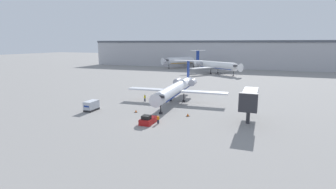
# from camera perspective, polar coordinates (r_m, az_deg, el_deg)

# --- Properties ---
(ground_plane) EXTENTS (600.00, 600.00, 0.00)m
(ground_plane) POSITION_cam_1_polar(r_m,az_deg,el_deg) (49.16, -4.61, -6.34)
(ground_plane) COLOR gray
(terminal_building) EXTENTS (180.00, 16.80, 16.24)m
(terminal_building) POSITION_cam_1_polar(r_m,az_deg,el_deg) (163.69, 13.80, 8.52)
(terminal_building) COLOR #B2B2B7
(terminal_building) RESTS_ON ground
(airplane_main) EXTENTS (25.73, 29.55, 9.73)m
(airplane_main) POSITION_cam_1_polar(r_m,az_deg,el_deg) (66.16, 1.85, 1.38)
(airplane_main) COLOR silver
(airplane_main) RESTS_ON ground
(pushback_tug) EXTENTS (2.14, 4.06, 1.74)m
(pushback_tug) POSITION_cam_1_polar(r_m,az_deg,el_deg) (49.15, -4.33, -5.56)
(pushback_tug) COLOR #B21919
(pushback_tug) RESTS_ON ground
(luggage_cart) EXTENTS (1.88, 3.49, 2.21)m
(luggage_cart) POSITION_cam_1_polar(r_m,az_deg,el_deg) (60.40, -16.34, -2.36)
(luggage_cart) COLOR #232326
(luggage_cart) RESTS_ON ground
(worker_near_tug) EXTENTS (0.40, 0.24, 1.63)m
(worker_near_tug) POSITION_cam_1_polar(r_m,az_deg,el_deg) (48.80, -2.16, -5.41)
(worker_near_tug) COLOR #232838
(worker_near_tug) RESTS_ON ground
(worker_by_wing) EXTENTS (0.40, 0.25, 1.79)m
(worker_by_wing) POSITION_cam_1_polar(r_m,az_deg,el_deg) (67.30, -5.07, -0.73)
(worker_by_wing) COLOR #232838
(worker_by_wing) RESTS_ON ground
(traffic_cone_left) EXTENTS (0.60, 0.60, 0.60)m
(traffic_cone_left) POSITION_cam_1_polar(r_m,az_deg,el_deg) (57.15, -6.99, -3.60)
(traffic_cone_left) COLOR black
(traffic_cone_left) RESTS_ON ground
(traffic_cone_right) EXTENTS (0.72, 0.72, 0.62)m
(traffic_cone_right) POSITION_cam_1_polar(r_m,az_deg,el_deg) (53.91, 4.35, -4.44)
(traffic_cone_right) COLOR black
(traffic_cone_right) RESTS_ON ground
(airplane_parked_far_left) EXTENTS (28.03, 26.48, 11.05)m
(airplane_parked_far_left) POSITION_cam_1_polar(r_m,az_deg,el_deg) (130.31, 10.37, 6.27)
(airplane_parked_far_left) COLOR white
(airplane_parked_far_left) RESTS_ON ground
(airplane_parked_far_right) EXTENTS (28.64, 32.08, 11.57)m
(airplane_parked_far_right) POSITION_cam_1_polar(r_m,az_deg,el_deg) (160.86, 4.70, 7.42)
(airplane_parked_far_right) COLOR white
(airplane_parked_far_right) RESTS_ON ground
(jet_bridge) EXTENTS (3.20, 10.00, 6.19)m
(jet_bridge) POSITION_cam_1_polar(r_m,az_deg,el_deg) (51.89, 17.35, -0.82)
(jet_bridge) COLOR #2D2D33
(jet_bridge) RESTS_ON ground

